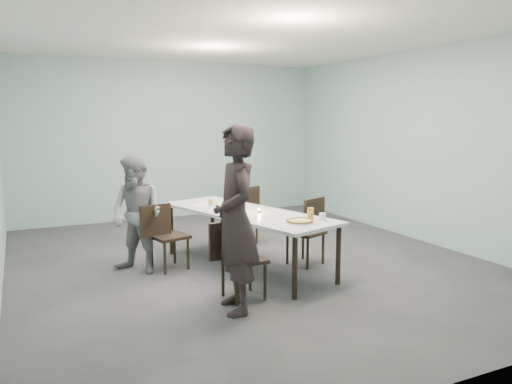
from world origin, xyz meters
name	(u,v)px	position (x,y,z in m)	size (l,w,h in m)	color
ground	(248,262)	(0.00, 0.00, 0.00)	(7.00, 7.00, 0.00)	#333335
room_shell	(248,112)	(0.00, 0.00, 2.03)	(6.02, 7.02, 3.01)	#91B7B3
table	(246,216)	(-0.12, -0.21, 0.69)	(1.60, 2.75, 0.75)	white
chair_near_left	(237,254)	(-0.69, -1.22, 0.50)	(0.62, 0.44, 0.87)	black
chair_far_left	(164,232)	(-1.12, 0.15, 0.50)	(0.65, 0.51, 0.87)	black
chair_near_right	(309,226)	(0.74, -0.37, 0.50)	(0.65, 0.54, 0.87)	black
chair_far_right	(245,211)	(0.40, 1.00, 0.50)	(0.65, 0.54, 0.87)	black
diner_near	(236,220)	(-0.82, -1.50, 0.95)	(0.69, 0.45, 1.89)	black
diner_far	(137,215)	(-1.44, 0.20, 0.74)	(0.72, 0.56, 1.49)	gray
pizza	(300,221)	(0.14, -1.12, 0.77)	(0.34, 0.34, 0.04)	white
side_plate	(286,217)	(0.14, -0.80, 0.76)	(0.18, 0.18, 0.01)	white
beer_glass	(311,214)	(0.33, -1.05, 0.82)	(0.08, 0.08, 0.15)	gold
water_tumbler	(322,217)	(0.45, -1.13, 0.80)	(0.08, 0.08, 0.09)	silver
tealight	(259,211)	(-0.01, -0.36, 0.77)	(0.06, 0.06, 0.05)	silver
amber_tumbler	(211,202)	(-0.37, 0.42, 0.79)	(0.07, 0.07, 0.08)	gold
menu	(202,204)	(-0.47, 0.51, 0.75)	(0.30, 0.22, 0.01)	silver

